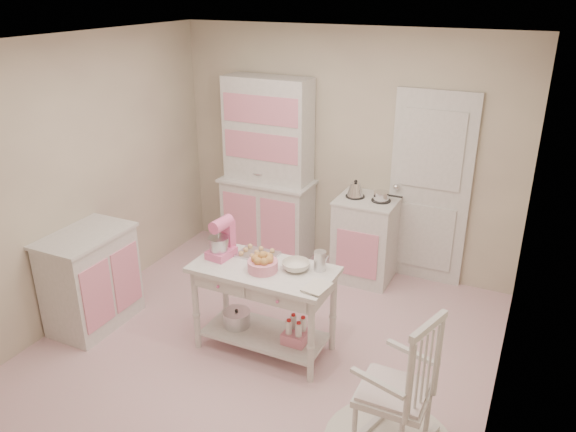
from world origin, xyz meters
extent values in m
plane|color=pink|center=(0.00, 0.00, 0.00)|extent=(3.80, 3.80, 0.00)
cube|color=white|center=(0.00, 0.00, 2.60)|extent=(3.80, 3.80, 0.04)
cube|color=beige|center=(0.00, 1.90, 1.30)|extent=(3.80, 0.04, 2.60)
cube|color=beige|center=(0.00, -1.90, 1.30)|extent=(3.80, 0.04, 2.60)
cube|color=beige|center=(-1.90, 0.00, 1.30)|extent=(0.04, 3.80, 2.60)
cube|color=beige|center=(1.90, 0.00, 1.30)|extent=(0.04, 3.80, 2.60)
cube|color=silver|center=(0.95, 1.87, 1.02)|extent=(0.82, 0.05, 2.04)
cube|color=silver|center=(-0.82, 1.66, 1.04)|extent=(1.06, 0.50, 2.08)
cube|color=silver|center=(0.38, 1.61, 0.46)|extent=(0.62, 0.57, 0.92)
cube|color=silver|center=(-1.63, -0.33, 0.46)|extent=(0.54, 0.84, 0.92)
cube|color=silver|center=(1.31, -0.63, 0.55)|extent=(0.67, 0.83, 1.10)
cube|color=silver|center=(0.00, 0.00, 0.40)|extent=(1.20, 0.60, 0.80)
cube|color=pink|center=(-0.42, 0.02, 0.97)|extent=(0.23, 0.30, 0.34)
cube|color=silver|center=(-0.15, 0.18, 0.81)|extent=(0.34, 0.24, 0.02)
cylinder|color=pink|center=(0.02, -0.05, 0.85)|extent=(0.25, 0.25, 0.09)
imported|color=silver|center=(0.26, 0.08, 0.84)|extent=(0.23, 0.23, 0.07)
cylinder|color=silver|center=(0.44, 0.16, 0.89)|extent=(0.10, 0.10, 0.17)
imported|color=silver|center=(0.45, -0.12, 0.81)|extent=(0.20, 0.25, 0.02)
camera|label=1|loc=(1.96, -3.65, 3.00)|focal=35.00mm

